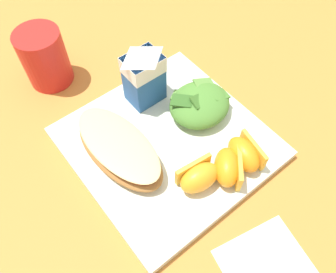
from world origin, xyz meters
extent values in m
plane|color=#C67A33|center=(0.00, 0.00, 0.00)|extent=(3.00, 3.00, 0.00)
cube|color=white|center=(0.00, 0.00, 0.01)|extent=(0.28, 0.28, 0.02)
ellipsoid|color=#A87038|center=(-0.07, 0.02, 0.03)|extent=(0.09, 0.18, 0.03)
ellipsoid|color=maroon|center=(-0.07, 0.02, 0.04)|extent=(0.08, 0.16, 0.01)
ellipsoid|color=#EAD184|center=(-0.07, 0.02, 0.05)|extent=(0.09, 0.17, 0.01)
ellipsoid|color=#4C8433|center=(0.07, 0.01, 0.04)|extent=(0.10, 0.09, 0.04)
cube|color=#3D7028|center=(0.07, 0.01, 0.05)|extent=(0.03, 0.02, 0.02)
cube|color=#5B8E3D|center=(0.06, 0.04, 0.04)|extent=(0.03, 0.04, 0.01)
cube|color=#336023|center=(0.05, 0.02, 0.05)|extent=(0.04, 0.04, 0.01)
cube|color=#4C8433|center=(0.10, 0.00, 0.05)|extent=(0.03, 0.02, 0.01)
cube|color=#3D7028|center=(0.05, 0.01, 0.04)|extent=(0.03, 0.04, 0.01)
cube|color=#5B8E3D|center=(0.10, 0.03, 0.05)|extent=(0.04, 0.03, 0.01)
cube|color=#23569E|center=(0.02, 0.09, 0.06)|extent=(0.06, 0.04, 0.09)
cube|color=white|center=(0.02, 0.09, 0.09)|extent=(0.06, 0.04, 0.03)
pyramid|color=white|center=(0.02, 0.09, 0.12)|extent=(0.06, 0.04, 0.02)
ellipsoid|color=orange|center=(-0.01, -0.09, 0.04)|extent=(0.06, 0.04, 0.04)
cube|color=gold|center=(-0.01, -0.07, 0.04)|extent=(0.06, 0.01, 0.03)
ellipsoid|color=orange|center=(0.03, -0.10, 0.04)|extent=(0.07, 0.07, 0.04)
cube|color=gold|center=(0.04, -0.11, 0.04)|extent=(0.04, 0.05, 0.03)
ellipsoid|color=orange|center=(0.06, -0.10, 0.04)|extent=(0.05, 0.07, 0.04)
cube|color=gold|center=(0.08, -0.10, 0.04)|extent=(0.02, 0.06, 0.03)
cube|color=white|center=(-0.02, -0.23, 0.00)|extent=(0.13, 0.13, 0.00)
cylinder|color=red|center=(-0.07, 0.24, 0.05)|extent=(0.08, 0.08, 0.10)
camera|label=1|loc=(-0.18, -0.22, 0.46)|focal=36.38mm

